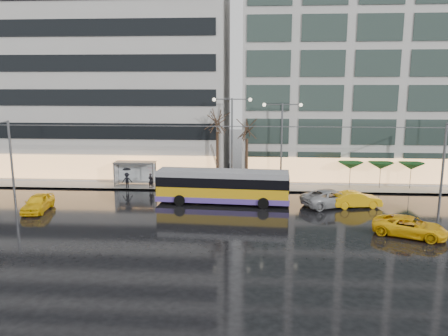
# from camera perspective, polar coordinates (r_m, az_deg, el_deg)

# --- Properties ---
(ground) EXTENTS (140.00, 140.00, 0.00)m
(ground) POSITION_cam_1_polar(r_m,az_deg,el_deg) (34.91, -3.12, -6.66)
(ground) COLOR black
(ground) RESTS_ON ground
(sidewalk) EXTENTS (80.00, 10.00, 0.15)m
(sidewalk) POSITION_cam_1_polar(r_m,az_deg,el_deg) (48.24, 1.20, -1.61)
(sidewalk) COLOR gray
(sidewalk) RESTS_ON ground
(kerb) EXTENTS (80.00, 0.10, 0.15)m
(kerb) POSITION_cam_1_polar(r_m,az_deg,el_deg) (43.42, 0.91, -3.02)
(kerb) COLOR slate
(kerb) RESTS_ON ground
(building_left) EXTENTS (34.00, 14.00, 22.00)m
(building_left) POSITION_cam_1_polar(r_m,az_deg,el_deg) (55.77, -17.69, 11.05)
(building_left) COLOR #AFACA7
(building_left) RESTS_ON sidewalk
(building_right) EXTENTS (32.00, 14.00, 25.00)m
(building_right) POSITION_cam_1_polar(r_m,az_deg,el_deg) (54.20, 20.23, 12.50)
(building_right) COLOR #AFACA7
(building_right) RESTS_ON sidewalk
(trolleybus) EXTENTS (11.84, 4.90, 5.43)m
(trolleybus) POSITION_cam_1_polar(r_m,az_deg,el_deg) (38.88, -0.16, -2.56)
(trolleybus) COLOR gold
(trolleybus) RESTS_ON ground
(catenary) EXTENTS (42.24, 5.12, 7.00)m
(catenary) POSITION_cam_1_polar(r_m,az_deg,el_deg) (41.57, -0.52, 2.23)
(catenary) COLOR #595B60
(catenary) RESTS_ON ground
(bus_shelter) EXTENTS (4.20, 1.60, 2.51)m
(bus_shelter) POSITION_cam_1_polar(r_m,az_deg,el_deg) (46.26, -11.93, -0.00)
(bus_shelter) COLOR #595B60
(bus_shelter) RESTS_ON sidewalk
(street_lamp_near) EXTENTS (3.96, 0.36, 9.03)m
(street_lamp_near) POSITION_cam_1_polar(r_m,az_deg,el_deg) (44.13, 1.05, 5.01)
(street_lamp_near) COLOR #595B60
(street_lamp_near) RESTS_ON sidewalk
(street_lamp_far) EXTENTS (3.96, 0.36, 8.53)m
(street_lamp_far) POSITION_cam_1_polar(r_m,az_deg,el_deg) (44.21, 7.56, 4.56)
(street_lamp_far) COLOR #595B60
(street_lamp_far) RESTS_ON sidewalk
(tree_a) EXTENTS (3.20, 3.20, 8.40)m
(tree_a) POSITION_cam_1_polar(r_m,az_deg,el_deg) (44.32, -0.88, 6.46)
(tree_a) COLOR black
(tree_a) RESTS_ON sidewalk
(tree_b) EXTENTS (3.20, 3.20, 7.70)m
(tree_b) POSITION_cam_1_polar(r_m,az_deg,el_deg) (44.44, 3.02, 5.56)
(tree_b) COLOR black
(tree_b) RESTS_ON sidewalk
(parasol_a) EXTENTS (2.50, 2.50, 2.65)m
(parasol_a) POSITION_cam_1_polar(r_m,az_deg,el_deg) (45.88, 16.19, 0.33)
(parasol_a) COLOR #595B60
(parasol_a) RESTS_ON sidewalk
(parasol_b) EXTENTS (2.50, 2.50, 2.65)m
(parasol_b) POSITION_cam_1_polar(r_m,az_deg,el_deg) (46.62, 19.79, 0.28)
(parasol_b) COLOR #595B60
(parasol_b) RESTS_ON sidewalk
(parasol_c) EXTENTS (2.50, 2.50, 2.65)m
(parasol_c) POSITION_cam_1_polar(r_m,az_deg,el_deg) (47.54, 23.27, 0.23)
(parasol_c) COLOR #595B60
(parasol_c) RESTS_ON sidewalk
(taxi_a) EXTENTS (2.14, 4.41, 1.45)m
(taxi_a) POSITION_cam_1_polar(r_m,az_deg,el_deg) (39.96, -23.13, -4.19)
(taxi_a) COLOR yellow
(taxi_a) RESTS_ON ground
(taxi_b) EXTENTS (4.45, 2.19, 1.40)m
(taxi_b) POSITION_cam_1_polar(r_m,az_deg,el_deg) (39.60, 16.89, -3.94)
(taxi_b) COLOR #FFB40D
(taxi_b) RESTS_ON ground
(taxi_c) EXTENTS (5.48, 4.18, 1.38)m
(taxi_c) POSITION_cam_1_polar(r_m,az_deg,el_deg) (33.51, 23.11, -7.06)
(taxi_c) COLOR yellow
(taxi_c) RESTS_ON ground
(sedan_silver) EXTENTS (5.95, 4.42, 1.50)m
(sedan_silver) POSITION_cam_1_polar(r_m,az_deg,el_deg) (39.34, 13.89, -3.81)
(sedan_silver) COLOR #A4A5A9
(sedan_silver) RESTS_ON ground
(pedestrian_a) EXTENTS (1.23, 1.25, 2.19)m
(pedestrian_a) POSITION_cam_1_polar(r_m,az_deg,el_deg) (44.60, -9.58, -0.75)
(pedestrian_a) COLOR black
(pedestrian_a) RESTS_ON sidewalk
(pedestrian_b) EXTENTS (1.07, 0.90, 1.94)m
(pedestrian_b) POSITION_cam_1_polar(r_m,az_deg,el_deg) (44.39, -6.15, -1.39)
(pedestrian_b) COLOR black
(pedestrian_b) RESTS_ON sidewalk
(pedestrian_c) EXTENTS (1.12, 1.00, 2.11)m
(pedestrian_c) POSITION_cam_1_polar(r_m,az_deg,el_deg) (45.24, -12.56, -1.17)
(pedestrian_c) COLOR black
(pedestrian_c) RESTS_ON sidewalk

